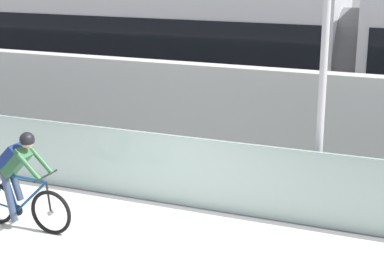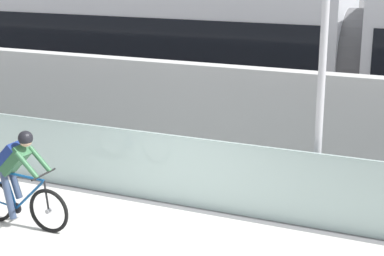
# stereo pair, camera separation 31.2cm
# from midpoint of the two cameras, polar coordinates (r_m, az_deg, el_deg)

# --- Properties ---
(ground_plane) EXTENTS (200.00, 200.00, 0.00)m
(ground_plane) POSITION_cam_midpoint_polar(r_m,az_deg,el_deg) (9.56, -7.27, -10.70)
(ground_plane) COLOR slate
(bike_path_deck) EXTENTS (32.00, 3.20, 0.01)m
(bike_path_deck) POSITION_cam_midpoint_polar(r_m,az_deg,el_deg) (9.55, -7.27, -10.67)
(bike_path_deck) COLOR silver
(bike_path_deck) RESTS_ON ground
(glass_parapet) EXTENTS (32.00, 0.05, 1.24)m
(glass_parapet) POSITION_cam_midpoint_polar(r_m,az_deg,el_deg) (10.83, -2.60, -3.80)
(glass_parapet) COLOR #ADC6C1
(glass_parapet) RESTS_ON ground
(concrete_barrier_wall) EXTENTS (32.00, 0.36, 2.15)m
(concrete_barrier_wall) POSITION_cam_midpoint_polar(r_m,az_deg,el_deg) (12.28, 0.87, 0.81)
(concrete_barrier_wall) COLOR silver
(concrete_barrier_wall) RESTS_ON ground
(tram_rail_near) EXTENTS (32.00, 0.08, 0.01)m
(tram_rail_near) POSITION_cam_midpoint_polar(r_m,az_deg,el_deg) (14.83, 4.34, -0.93)
(tram_rail_near) COLOR #595654
(tram_rail_near) RESTS_ON ground
(tram_rail_far) EXTENTS (32.00, 0.08, 0.01)m
(tram_rail_far) POSITION_cam_midpoint_polar(r_m,az_deg,el_deg) (16.15, 5.91, 0.42)
(tram_rail_far) COLOR #595654
(tram_rail_far) RESTS_ON ground
(tram) EXTENTS (22.56, 2.54, 3.81)m
(tram) POSITION_cam_midpoint_polar(r_m,az_deg,el_deg) (14.61, 13.64, 6.03)
(tram) COLOR silver
(tram) RESTS_ON ground
(cyclist_on_bike) EXTENTS (1.77, 0.58, 1.61)m
(cyclist_on_bike) POSITION_cam_midpoint_polar(r_m,az_deg,el_deg) (10.17, -16.18, -4.66)
(cyclist_on_bike) COLOR black
(cyclist_on_bike) RESTS_ON ground
(lamp_post_antenna) EXTENTS (0.28, 0.28, 5.20)m
(lamp_post_antenna) POSITION_cam_midpoint_polar(r_m,az_deg,el_deg) (9.80, 11.19, 9.91)
(lamp_post_antenna) COLOR gray
(lamp_post_antenna) RESTS_ON ground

